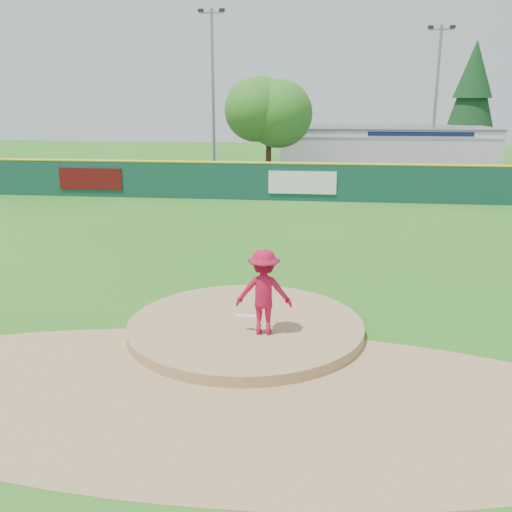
# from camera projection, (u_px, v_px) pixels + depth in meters

# --- Properties ---
(ground) EXTENTS (120.00, 120.00, 0.00)m
(ground) POSITION_uv_depth(u_px,v_px,m) (246.00, 332.00, 13.40)
(ground) COLOR #286B19
(ground) RESTS_ON ground
(pitchers_mound) EXTENTS (5.50, 5.50, 0.50)m
(pitchers_mound) POSITION_uv_depth(u_px,v_px,m) (246.00, 332.00, 13.40)
(pitchers_mound) COLOR #9E774C
(pitchers_mound) RESTS_ON ground
(pitching_rubber) EXTENTS (0.60, 0.15, 0.04)m
(pitching_rubber) POSITION_uv_depth(u_px,v_px,m) (247.00, 316.00, 13.61)
(pitching_rubber) COLOR white
(pitching_rubber) RESTS_ON pitchers_mound
(infield_dirt_arc) EXTENTS (15.40, 15.40, 0.01)m
(infield_dirt_arc) POSITION_uv_depth(u_px,v_px,m) (223.00, 395.00, 10.53)
(infield_dirt_arc) COLOR #9E774C
(infield_dirt_arc) RESTS_ON ground
(parking_lot) EXTENTS (44.00, 16.00, 0.02)m
(parking_lot) POSITION_uv_depth(u_px,v_px,m) (300.00, 178.00, 39.23)
(parking_lot) COLOR #38383A
(parking_lot) RESTS_ON ground
(pitcher) EXTENTS (1.27, 0.77, 1.91)m
(pitcher) POSITION_uv_depth(u_px,v_px,m) (264.00, 292.00, 12.46)
(pitcher) COLOR #A60E33
(pitcher) RESTS_ON pitchers_mound
(van) EXTENTS (5.83, 4.29, 1.47)m
(van) POSITION_uv_depth(u_px,v_px,m) (316.00, 180.00, 33.12)
(van) COLOR white
(van) RESTS_ON parking_lot
(pool_building_grp) EXTENTS (15.20, 8.20, 3.31)m
(pool_building_grp) POSITION_uv_depth(u_px,v_px,m) (384.00, 149.00, 42.86)
(pool_building_grp) COLOR silver
(pool_building_grp) RESTS_ON ground
(fence_banners) EXTENTS (15.35, 0.04, 1.20)m
(fence_banners) POSITION_uv_depth(u_px,v_px,m) (194.00, 181.00, 30.90)
(fence_banners) COLOR #540C0D
(fence_banners) RESTS_ON ground
(playground_slide) EXTENTS (0.87, 2.44, 1.35)m
(playground_slide) POSITION_uv_depth(u_px,v_px,m) (94.00, 170.00, 38.06)
(playground_slide) COLOR #1931D8
(playground_slide) RESTS_ON ground
(outfield_fence) EXTENTS (40.00, 0.14, 2.07)m
(outfield_fence) POSITION_uv_depth(u_px,v_px,m) (293.00, 181.00, 30.33)
(outfield_fence) COLOR #123D34
(outfield_fence) RESTS_ON ground
(deciduous_tree) EXTENTS (5.60, 5.60, 7.36)m
(deciduous_tree) POSITION_uv_depth(u_px,v_px,m) (269.00, 111.00, 36.34)
(deciduous_tree) COLOR #382314
(deciduous_tree) RESTS_ON ground
(conifer_tree) EXTENTS (4.40, 4.40, 9.50)m
(conifer_tree) POSITION_uv_depth(u_px,v_px,m) (472.00, 96.00, 44.84)
(conifer_tree) COLOR #382314
(conifer_tree) RESTS_ON ground
(light_pole_left) EXTENTS (1.75, 0.25, 11.00)m
(light_pole_left) POSITION_uv_depth(u_px,v_px,m) (213.00, 87.00, 38.32)
(light_pole_left) COLOR gray
(light_pole_left) RESTS_ON ground
(light_pole_right) EXTENTS (1.75, 0.25, 10.00)m
(light_pole_right) POSITION_uv_depth(u_px,v_px,m) (436.00, 95.00, 38.61)
(light_pole_right) COLOR gray
(light_pole_right) RESTS_ON ground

